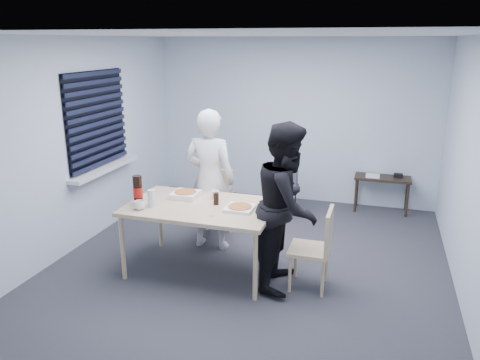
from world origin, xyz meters
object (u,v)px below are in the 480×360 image
(person_white, at_px, (210,180))
(mug_a, at_px, (140,205))
(chair_right, at_px, (318,244))
(soda_bottle, at_px, (138,191))
(chair_far, at_px, (216,198))
(side_table, at_px, (382,182))
(backpack, at_px, (286,171))
(dining_table, at_px, (201,210))
(person_black, at_px, (287,206))
(stool, at_px, (285,193))
(mug_b, at_px, (215,194))

(person_white, bearing_deg, mug_a, 65.09)
(chair_right, relative_size, soda_bottle, 2.68)
(chair_far, distance_m, mug_a, 1.45)
(side_table, xyz_separation_m, backpack, (-1.37, -0.64, 0.23))
(chair_right, bearing_deg, dining_table, 178.74)
(person_black, bearing_deg, stool, 11.89)
(dining_table, xyz_separation_m, stool, (0.55, 1.99, -0.37))
(backpack, bearing_deg, chair_right, -60.25)
(stool, xyz_separation_m, mug_a, (-1.13, -2.31, 0.48))
(stool, xyz_separation_m, mug_b, (-0.48, -1.72, 0.48))
(chair_far, relative_size, stool, 1.89)
(stool, relative_size, mug_a, 3.83)
(person_white, distance_m, mug_a, 1.06)
(side_table, bearing_deg, chair_far, -143.48)
(side_table, xyz_separation_m, mug_a, (-2.51, -2.93, 0.37))
(chair_right, relative_size, mug_a, 7.24)
(dining_table, xyz_separation_m, soda_bottle, (-0.67, -0.18, 0.22))
(backpack, height_order, mug_b, backpack)
(chair_right, xyz_separation_m, mug_b, (-1.25, 0.30, 0.32))
(chair_far, relative_size, backpack, 1.91)
(person_black, height_order, soda_bottle, person_black)
(stool, distance_m, soda_bottle, 2.56)
(side_table, distance_m, stool, 1.51)
(side_table, bearing_deg, backpack, -155.09)
(dining_table, distance_m, backpack, 2.05)
(chair_far, relative_size, person_white, 0.50)
(chair_right, distance_m, backpack, 2.15)
(person_black, bearing_deg, side_table, -19.98)
(dining_table, height_order, mug_a, mug_a)
(mug_b, distance_m, soda_bottle, 0.87)
(chair_right, distance_m, soda_bottle, 2.04)
(chair_right, xyz_separation_m, person_white, (-1.45, 0.67, 0.37))
(dining_table, bearing_deg, person_black, -0.54)
(person_white, bearing_deg, chair_far, -80.20)
(person_black, relative_size, mug_a, 14.39)
(chair_far, relative_size, soda_bottle, 2.68)
(mug_a, bearing_deg, chair_far, 74.38)
(side_table, xyz_separation_m, stool, (-1.37, -0.62, -0.11))
(chair_right, xyz_separation_m, side_table, (0.61, 2.64, -0.04))
(dining_table, distance_m, stool, 2.10)
(backpack, relative_size, mug_a, 3.80)
(person_black, relative_size, soda_bottle, 5.32)
(side_table, bearing_deg, mug_b, -128.36)
(person_white, bearing_deg, stool, -117.00)
(mug_a, bearing_deg, dining_table, 28.75)
(chair_right, xyz_separation_m, soda_bottle, (-1.99, -0.15, 0.44))
(dining_table, distance_m, chair_right, 1.33)
(dining_table, bearing_deg, mug_a, -151.25)
(person_white, bearing_deg, mug_b, 118.45)
(dining_table, distance_m, chair_far, 1.08)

